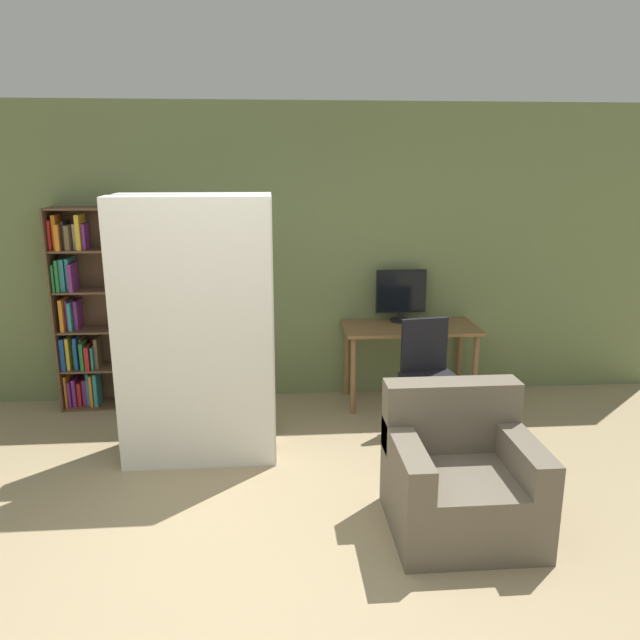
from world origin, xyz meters
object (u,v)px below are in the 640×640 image
bookshelf (89,313)px  armchair (460,477)px  monitor (401,294)px  office_chair (429,388)px  mattress_near (196,336)px  mattress_far (201,324)px

bookshelf → armchair: bookshelf is taller
armchair → monitor: bearing=87.8°
office_chair → bookshelf: bearing=163.7°
mattress_near → mattress_far: mattress_near is taller
monitor → mattress_far: mattress_far is taller
monitor → armchair: bearing=-92.2°
office_chair → armchair: office_chair is taller
bookshelf → monitor: bearing=0.2°
monitor → mattress_near: 2.15m
mattress_far → armchair: (1.66, -1.32, -0.66)m
bookshelf → mattress_near: mattress_near is taller
bookshelf → mattress_near: (1.08, -1.25, 0.11)m
monitor → armchair: monitor is taller
monitor → mattress_far: bearing=-152.7°
mattress_far → monitor: bearing=27.3°
office_chair → mattress_far: 1.91m
bookshelf → office_chair: bearing=-16.3°
office_chair → monitor: bearing=95.0°
mattress_near → mattress_far: bearing=90.0°
monitor → bookshelf: bearing=-179.8°
mattress_near → mattress_far: size_ratio=1.00×
mattress_near → mattress_far: 0.36m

